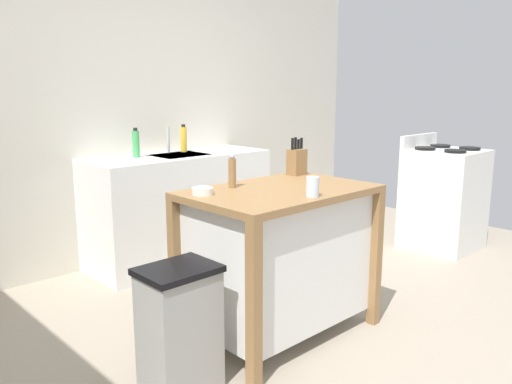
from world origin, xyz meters
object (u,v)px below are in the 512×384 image
(knife_block, at_px, (297,161))
(sink_faucet, at_px, (168,140))
(bottle_hand_soap, at_px, (136,144))
(bowl_ceramic_wide, at_px, (203,191))
(trash_bin, at_px, (180,329))
(kitchen_island, at_px, (279,253))
(bottle_spray_cleaner, at_px, (184,139))
(pepper_grinder, at_px, (232,172))
(drinking_cup, at_px, (312,187))
(stove, at_px, (443,198))

(knife_block, height_order, sink_faucet, knife_block)
(bottle_hand_soap, bearing_deg, bowl_ceramic_wide, -107.35)
(knife_block, xyz_separation_m, sink_faucet, (-0.05, 1.42, 0.04))
(sink_faucet, bearing_deg, bowl_ceramic_wide, -117.98)
(trash_bin, bearing_deg, kitchen_island, 6.73)
(bottle_spray_cleaner, bearing_deg, trash_bin, -126.66)
(pepper_grinder, relative_size, sink_faucet, 0.89)
(bowl_ceramic_wide, relative_size, trash_bin, 0.18)
(pepper_grinder, height_order, bottle_spray_cleaner, bottle_spray_cleaner)
(knife_block, height_order, bottle_hand_soap, bottle_hand_soap)
(sink_faucet, bearing_deg, trash_bin, -123.19)
(sink_faucet, xyz_separation_m, bottle_hand_soap, (-0.35, -0.07, 0.00))
(kitchen_island, distance_m, trash_bin, 0.81)
(drinking_cup, xyz_separation_m, bottle_hand_soap, (0.06, 1.88, 0.08))
(knife_block, distance_m, trash_bin, 1.41)
(sink_faucet, bearing_deg, pepper_grinder, -110.69)
(drinking_cup, height_order, sink_faucet, sink_faucet)
(knife_block, height_order, pepper_grinder, knife_block)
(knife_block, relative_size, trash_bin, 0.39)
(kitchen_island, bearing_deg, pepper_grinder, 130.78)
(pepper_grinder, distance_m, sink_faucet, 1.56)
(kitchen_island, xyz_separation_m, bottle_hand_soap, (0.02, 1.61, 0.52))
(pepper_grinder, bearing_deg, sink_faucet, 69.31)
(bowl_ceramic_wide, distance_m, sink_faucet, 1.71)
(bottle_hand_soap, distance_m, stove, 2.77)
(kitchen_island, height_order, stove, stove)
(knife_block, xyz_separation_m, bowl_ceramic_wide, (-0.85, -0.09, -0.07))
(bowl_ceramic_wide, relative_size, bottle_hand_soap, 0.48)
(trash_bin, distance_m, sink_faucet, 2.22)
(sink_faucet, distance_m, stove, 2.53)
(pepper_grinder, height_order, trash_bin, pepper_grinder)
(kitchen_island, xyz_separation_m, drinking_cup, (-0.04, -0.27, 0.44))
(bottle_hand_soap, bearing_deg, sink_faucet, 10.72)
(pepper_grinder, bearing_deg, bowl_ceramic_wide, -170.32)
(bowl_ceramic_wide, xyz_separation_m, pepper_grinder, (0.25, 0.04, 0.07))
(bottle_spray_cleaner, bearing_deg, drinking_cup, -106.05)
(pepper_grinder, bearing_deg, drinking_cup, -73.87)
(bowl_ceramic_wide, xyz_separation_m, bottle_hand_soap, (0.45, 1.44, 0.11))
(drinking_cup, relative_size, pepper_grinder, 0.55)
(kitchen_island, bearing_deg, sink_faucet, 77.45)
(kitchen_island, distance_m, bowl_ceramic_wide, 0.61)
(sink_faucet, height_order, stove, sink_faucet)
(pepper_grinder, relative_size, bottle_hand_soap, 0.83)
(trash_bin, height_order, stove, stove)
(kitchen_island, xyz_separation_m, bowl_ceramic_wide, (-0.43, 0.17, 0.41))
(knife_block, bearing_deg, pepper_grinder, -175.73)
(sink_faucet, bearing_deg, stove, -38.31)
(sink_faucet, bearing_deg, kitchen_island, -102.55)
(drinking_cup, xyz_separation_m, stove, (2.35, 0.42, -0.48))
(kitchen_island, height_order, bowl_ceramic_wide, bowl_ceramic_wide)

